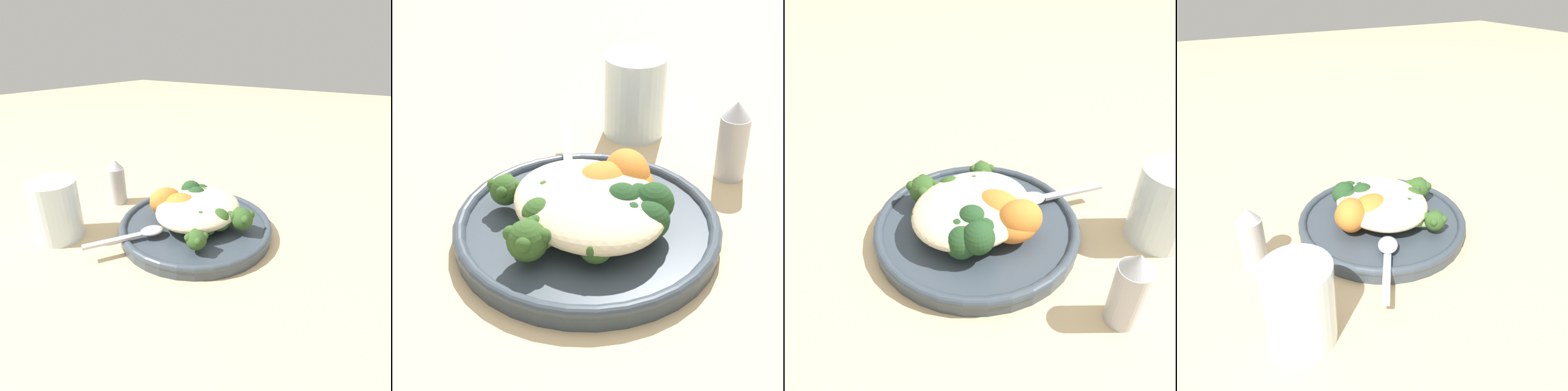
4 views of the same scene
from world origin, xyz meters
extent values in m
plane|color=#D6B784|center=(0.00, 0.00, 0.00)|extent=(4.00, 4.00, 0.00)
cylinder|color=#38424C|center=(-0.01, 0.02, 0.01)|extent=(0.24, 0.24, 0.02)
torus|color=#38424C|center=(-0.01, 0.02, 0.02)|extent=(0.24, 0.24, 0.01)
ellipsoid|color=beige|center=(0.00, 0.02, 0.04)|extent=(0.14, 0.12, 0.04)
ellipsoid|color=#9EBC66|center=(-0.04, 0.01, 0.03)|extent=(0.07, 0.08, 0.01)
sphere|color=#335623|center=(-0.07, -0.03, 0.04)|extent=(0.03, 0.03, 0.03)
sphere|color=#335623|center=(-0.06, -0.02, 0.04)|extent=(0.01, 0.01, 0.01)
sphere|color=#335623|center=(-0.08, -0.02, 0.04)|extent=(0.01, 0.01, 0.01)
sphere|color=#335623|center=(-0.08, -0.03, 0.04)|extent=(0.01, 0.01, 0.01)
sphere|color=#335623|center=(-0.06, -0.03, 0.04)|extent=(0.01, 0.01, 0.01)
ellipsoid|color=#9EBC66|center=(-0.02, 0.02, 0.03)|extent=(0.04, 0.06, 0.02)
sphere|color=#335623|center=(-0.03, -0.01, 0.04)|extent=(0.03, 0.03, 0.03)
sphere|color=#335623|center=(-0.02, 0.00, 0.05)|extent=(0.01, 0.01, 0.01)
sphere|color=#335623|center=(-0.04, 0.00, 0.05)|extent=(0.01, 0.01, 0.01)
sphere|color=#335623|center=(-0.04, -0.02, 0.05)|extent=(0.01, 0.01, 0.01)
sphere|color=#335623|center=(-0.02, -0.02, 0.05)|extent=(0.01, 0.01, 0.01)
ellipsoid|color=#9EBC66|center=(-0.02, 0.01, 0.03)|extent=(0.03, 0.07, 0.02)
sphere|color=#335623|center=(-0.03, -0.02, 0.04)|extent=(0.03, 0.03, 0.03)
sphere|color=#335623|center=(-0.03, -0.01, 0.04)|extent=(0.01, 0.01, 0.01)
sphere|color=#335623|center=(-0.04, -0.02, 0.04)|extent=(0.01, 0.01, 0.01)
sphere|color=#335623|center=(-0.03, -0.03, 0.04)|extent=(0.01, 0.01, 0.01)
ellipsoid|color=#9EBC66|center=(-0.02, 0.01, 0.03)|extent=(0.03, 0.08, 0.02)
sphere|color=#335623|center=(-0.01, -0.03, 0.04)|extent=(0.03, 0.03, 0.03)
sphere|color=#335623|center=(0.00, -0.01, 0.05)|extent=(0.01, 0.01, 0.01)
sphere|color=#335623|center=(-0.02, -0.03, 0.05)|extent=(0.01, 0.01, 0.01)
sphere|color=#335623|center=(0.00, -0.04, 0.05)|extent=(0.01, 0.01, 0.01)
ellipsoid|color=#9EBC66|center=(0.00, -0.01, 0.03)|extent=(0.04, 0.09, 0.01)
sphere|color=#335623|center=(0.01, -0.05, 0.04)|extent=(0.03, 0.03, 0.03)
sphere|color=#335623|center=(0.02, -0.04, 0.05)|extent=(0.01, 0.01, 0.01)
sphere|color=#335623|center=(0.00, -0.04, 0.05)|extent=(0.01, 0.01, 0.01)
sphere|color=#335623|center=(0.00, -0.06, 0.05)|extent=(0.01, 0.01, 0.01)
sphere|color=#335623|center=(0.02, -0.06, 0.05)|extent=(0.01, 0.01, 0.01)
ellipsoid|color=#9EBC66|center=(-0.01, 0.02, 0.03)|extent=(0.05, 0.07, 0.01)
sphere|color=#335623|center=(0.01, -0.01, 0.04)|extent=(0.03, 0.03, 0.03)
sphere|color=#335623|center=(0.01, 0.00, 0.04)|extent=(0.01, 0.01, 0.01)
sphere|color=#335623|center=(0.01, -0.02, 0.04)|extent=(0.01, 0.01, 0.01)
ellipsoid|color=#9EBC66|center=(0.01, 0.01, 0.03)|extent=(0.07, 0.06, 0.01)
sphere|color=#335623|center=(0.05, -0.01, 0.04)|extent=(0.03, 0.03, 0.03)
sphere|color=#335623|center=(0.05, 0.00, 0.04)|extent=(0.01, 0.01, 0.01)
sphere|color=#335623|center=(0.03, -0.01, 0.04)|extent=(0.01, 0.01, 0.01)
sphere|color=#335623|center=(0.05, -0.02, 0.04)|extent=(0.01, 0.01, 0.01)
ellipsoid|color=#9EBC66|center=(0.00, 0.02, 0.03)|extent=(0.08, 0.05, 0.01)
sphere|color=#335623|center=(0.04, 0.01, 0.04)|extent=(0.03, 0.03, 0.03)
sphere|color=#335623|center=(0.04, 0.02, 0.04)|extent=(0.01, 0.01, 0.01)
sphere|color=#335623|center=(0.02, 0.01, 0.04)|extent=(0.01, 0.01, 0.01)
sphere|color=#335623|center=(0.04, 0.00, 0.04)|extent=(0.01, 0.01, 0.01)
ellipsoid|color=orange|center=(-0.01, 0.04, 0.04)|extent=(0.09, 0.08, 0.03)
ellipsoid|color=orange|center=(-0.01, 0.07, 0.04)|extent=(0.07, 0.06, 0.04)
ellipsoid|color=orange|center=(-0.01, 0.07, 0.04)|extent=(0.06, 0.06, 0.03)
ellipsoid|color=orange|center=(-0.01, 0.04, 0.04)|extent=(0.06, 0.07, 0.04)
sphere|color=#234723|center=(0.05, 0.04, 0.04)|extent=(0.03, 0.03, 0.03)
sphere|color=#234723|center=(0.04, 0.06, 0.05)|extent=(0.03, 0.03, 0.03)
sphere|color=#234723|center=(0.02, 0.05, 0.04)|extent=(0.03, 0.03, 0.03)
sphere|color=#234723|center=(0.02, 0.04, 0.05)|extent=(0.03, 0.03, 0.03)
sphere|color=#234723|center=(0.04, 0.03, 0.04)|extent=(0.03, 0.03, 0.03)
cube|color=#B7B7BC|center=(-0.12, 0.08, 0.02)|extent=(0.07, 0.05, 0.00)
ellipsoid|color=#B7B7BC|center=(-0.07, 0.05, 0.03)|extent=(0.04, 0.04, 0.01)
cylinder|color=silver|center=(-0.13, 0.18, 0.05)|extent=(0.07, 0.07, 0.09)
cylinder|color=#B2B2B7|center=(0.00, 0.20, 0.03)|extent=(0.03, 0.03, 0.07)
cone|color=#B2B2B7|center=(0.00, 0.20, 0.08)|extent=(0.03, 0.03, 0.02)
camera|label=1|loc=(-0.35, -0.21, 0.26)|focal=28.00mm
camera|label=2|loc=(0.37, -0.27, 0.36)|focal=60.00mm
camera|label=3|loc=(0.25, 0.24, 0.31)|focal=35.00mm
camera|label=4|loc=(-0.40, 0.25, 0.32)|focal=35.00mm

